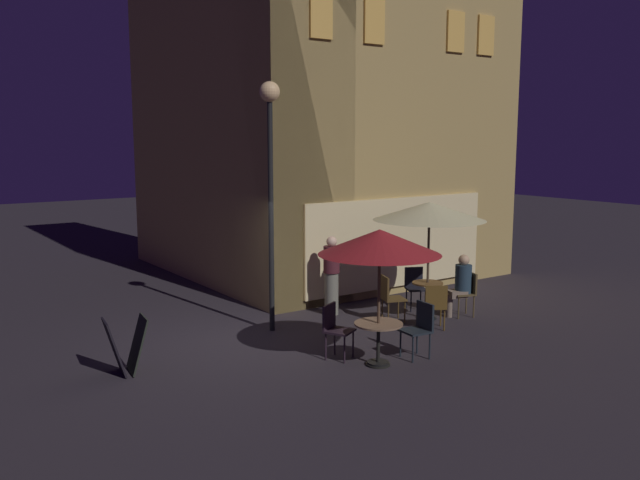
% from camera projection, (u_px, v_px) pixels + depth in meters
% --- Properties ---
extents(ground_plane, '(60.00, 60.00, 0.00)m').
position_uv_depth(ground_plane, '(235.00, 341.00, 12.34)').
color(ground_plane, '#2B252B').
extents(cafe_building, '(7.56, 8.21, 8.32)m').
position_uv_depth(cafe_building, '(300.00, 119.00, 16.94)').
color(cafe_building, tan).
rests_on(cafe_building, ground).
extents(street_lamp_near_corner, '(0.38, 0.38, 4.72)m').
position_uv_depth(street_lamp_near_corner, '(270.00, 148.00, 12.48)').
color(street_lamp_near_corner, black).
rests_on(street_lamp_near_corner, ground).
extents(menu_sandwich_board, '(0.71, 0.64, 0.88)m').
position_uv_depth(menu_sandwich_board, '(126.00, 346.00, 10.57)').
color(menu_sandwich_board, black).
rests_on(menu_sandwich_board, ground).
extents(cafe_table_0, '(0.79, 0.79, 0.71)m').
position_uv_depth(cafe_table_0, '(378.00, 333.00, 10.94)').
color(cafe_table_0, black).
rests_on(cafe_table_0, ground).
extents(cafe_table_1, '(0.63, 0.63, 0.76)m').
position_uv_depth(cafe_table_1, '(427.00, 294.00, 13.77)').
color(cafe_table_1, black).
rests_on(cafe_table_1, ground).
extents(patio_umbrella_0, '(1.99, 1.99, 2.25)m').
position_uv_depth(patio_umbrella_0, '(380.00, 243.00, 10.72)').
color(patio_umbrella_0, black).
rests_on(patio_umbrella_0, ground).
extents(patio_umbrella_1, '(2.28, 2.28, 2.41)m').
position_uv_depth(patio_umbrella_1, '(429.00, 212.00, 13.51)').
color(patio_umbrella_1, black).
rests_on(patio_umbrella_1, ground).
extents(cafe_chair_0, '(0.59, 0.59, 0.93)m').
position_uv_depth(cafe_chair_0, '(335.00, 326.00, 11.30)').
color(cafe_chair_0, black).
rests_on(cafe_chair_0, ground).
extents(cafe_chair_1, '(0.48, 0.48, 0.94)m').
position_uv_depth(cafe_chair_1, '(420.00, 325.00, 11.34)').
color(cafe_chair_1, black).
rests_on(cafe_chair_1, ground).
extents(cafe_chair_2, '(0.58, 0.58, 0.90)m').
position_uv_depth(cafe_chair_2, '(435.00, 303.00, 12.97)').
color(cafe_chair_2, brown).
rests_on(cafe_chair_2, ground).
extents(cafe_chair_3, '(0.55, 0.55, 0.92)m').
position_uv_depth(cafe_chair_3, '(467.00, 290.00, 13.98)').
color(cafe_chair_3, '#504024').
rests_on(cafe_chair_3, ground).
extents(cafe_chair_4, '(0.53, 0.53, 0.91)m').
position_uv_depth(cafe_chair_4, '(415.00, 284.00, 14.56)').
color(cafe_chair_4, black).
rests_on(cafe_chair_4, ground).
extents(cafe_chair_5, '(0.56, 0.56, 0.94)m').
position_uv_depth(cafe_chair_5, '(389.00, 294.00, 13.55)').
color(cafe_chair_5, '#4D381A').
rests_on(cafe_chair_5, ground).
extents(patron_seated_0, '(0.53, 0.45, 1.31)m').
position_uv_depth(patron_seated_0, '(461.00, 282.00, 13.92)').
color(patron_seated_0, '#7C6858').
rests_on(patron_seated_0, ground).
extents(patron_standing_1, '(0.34, 0.34, 1.67)m').
position_uv_depth(patron_standing_1, '(332.00, 275.00, 14.06)').
color(patron_standing_1, slate).
rests_on(patron_standing_1, ground).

